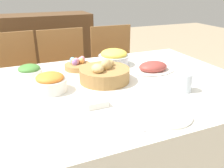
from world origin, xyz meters
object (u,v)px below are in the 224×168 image
(bread_basket, at_px, (105,73))
(ham_platter, at_px, (153,68))
(knife, at_px, (191,108))
(chair_far_left, at_px, (16,83))
(chair_far_center, at_px, (67,76))
(green_salad_bowl, at_px, (29,72))
(carrot_bowl, at_px, (50,83))
(spoon, at_px, (196,107))
(fork, at_px, (134,122))
(egg_basket, at_px, (78,65))
(butter_dish, at_px, (97,104))
(chair_far_right, at_px, (116,69))
(drinking_cup, at_px, (185,83))
(dinner_plate, at_px, (164,114))
(pineapple_bowl, at_px, (114,57))
(sideboard, at_px, (33,57))

(bread_basket, xyz_separation_m, ham_platter, (0.36, 0.04, -0.02))
(knife, bearing_deg, chair_far_left, 116.23)
(chair_far_center, relative_size, green_salad_bowl, 6.02)
(carrot_bowl, relative_size, spoon, 1.07)
(chair_far_center, xyz_separation_m, fork, (0.01, -1.31, 0.25))
(chair_far_left, bearing_deg, egg_basket, -58.31)
(fork, height_order, butter_dish, butter_dish)
(chair_far_right, distance_m, knife, 1.35)
(bread_basket, bearing_deg, drinking_cup, -41.73)
(chair_far_right, bearing_deg, dinner_plate, -103.88)
(pineapple_bowl, bearing_deg, green_salad_bowl, -174.42)
(sideboard, bearing_deg, chair_far_left, -104.27)
(chair_far_left, height_order, green_salad_bowl, chair_far_left)
(bread_basket, distance_m, fork, 0.48)
(bread_basket, bearing_deg, knife, -63.14)
(sideboard, xyz_separation_m, pineapple_bowl, (0.46, -1.41, 0.32))
(chair_far_left, height_order, chair_far_center, same)
(drinking_cup, bearing_deg, ham_platter, 86.69)
(ham_platter, height_order, drinking_cup, drinking_cup)
(spoon, bearing_deg, green_salad_bowl, 137.51)
(knife, bearing_deg, chair_far_right, 78.43)
(sideboard, bearing_deg, drinking_cup, -72.56)
(sideboard, relative_size, knife, 8.75)
(pineapple_bowl, bearing_deg, carrot_bowl, -149.15)
(drinking_cup, bearing_deg, dinner_plate, -144.58)
(fork, xyz_separation_m, butter_dish, (-0.10, 0.19, 0.01))
(drinking_cup, bearing_deg, bread_basket, 138.27)
(sideboard, height_order, knife, sideboard)
(sideboard, bearing_deg, pineapple_bowl, -72.02)
(dinner_plate, bearing_deg, pineapple_bowl, 83.84)
(chair_far_center, bearing_deg, fork, -91.14)
(pineapple_bowl, height_order, green_salad_bowl, pineapple_bowl)
(chair_far_left, relative_size, drinking_cup, 9.26)
(carrot_bowl, bearing_deg, ham_platter, 5.75)
(chair_far_left, distance_m, green_salad_bowl, 0.70)
(pineapple_bowl, bearing_deg, chair_far_left, 139.74)
(dinner_plate, bearing_deg, sideboard, 99.91)
(green_salad_bowl, bearing_deg, bread_basket, -27.70)
(sideboard, relative_size, spoon, 8.75)
(ham_platter, relative_size, fork, 1.84)
(chair_far_center, relative_size, knife, 5.65)
(chair_far_center, height_order, spoon, chair_far_center)
(carrot_bowl, xyz_separation_m, dinner_plate, (0.41, -0.45, -0.04))
(carrot_bowl, distance_m, butter_dish, 0.31)
(sideboard, height_order, pineapple_bowl, sideboard)
(ham_platter, xyz_separation_m, green_salad_bowl, (-0.76, 0.17, 0.02))
(knife, xyz_separation_m, drinking_cup, (0.10, 0.17, 0.05))
(fork, bearing_deg, drinking_cup, 20.87)
(bread_basket, relative_size, dinner_plate, 1.21)
(chair_far_center, height_order, ham_platter, chair_far_center)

